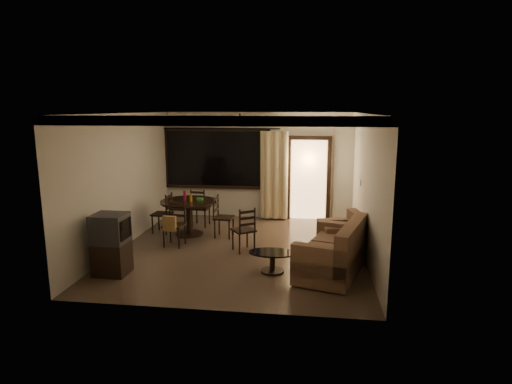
# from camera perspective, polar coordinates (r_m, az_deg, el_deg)

# --- Properties ---
(ground) EXTENTS (5.50, 5.50, 0.00)m
(ground) POSITION_cam_1_polar(r_m,az_deg,el_deg) (9.01, -2.03, -7.67)
(ground) COLOR #7F6651
(ground) RESTS_ON ground
(room_shell) EXTENTS (5.50, 6.70, 5.50)m
(room_shell) POSITION_cam_1_polar(r_m,az_deg,el_deg) (10.27, 2.82, 5.13)
(room_shell) COLOR beige
(room_shell) RESTS_ON ground
(dining_table) EXTENTS (1.29, 1.29, 1.02)m
(dining_table) POSITION_cam_1_polar(r_m,az_deg,el_deg) (10.00, -8.97, -2.12)
(dining_table) COLOR black
(dining_table) RESTS_ON ground
(dining_chair_west) EXTENTS (0.46, 0.46, 0.95)m
(dining_chair_west) POSITION_cam_1_polar(r_m,az_deg,el_deg) (10.36, -12.33, -3.78)
(dining_chair_west) COLOR black
(dining_chair_west) RESTS_ON ground
(dining_chair_east) EXTENTS (0.46, 0.46, 0.95)m
(dining_chair_east) POSITION_cam_1_polar(r_m,az_deg,el_deg) (9.82, -4.35, -4.38)
(dining_chair_east) COLOR black
(dining_chair_east) RESTS_ON ground
(dining_chair_south) EXTENTS (0.46, 0.51, 0.95)m
(dining_chair_south) POSITION_cam_1_polar(r_m,az_deg,el_deg) (9.32, -10.85, -5.25)
(dining_chair_south) COLOR black
(dining_chair_south) RESTS_ON ground
(dining_chair_north) EXTENTS (0.46, 0.46, 0.95)m
(dining_chair_north) POSITION_cam_1_polar(r_m,az_deg,el_deg) (10.80, -7.40, -3.01)
(dining_chair_north) COLOR black
(dining_chair_north) RESTS_ON ground
(tv_cabinet) EXTENTS (0.59, 0.52, 1.09)m
(tv_cabinet) POSITION_cam_1_polar(r_m,az_deg,el_deg) (7.99, -18.75, -6.59)
(tv_cabinet) COLOR black
(tv_cabinet) RESTS_ON ground
(sofa) EXTENTS (1.39, 1.94, 0.93)m
(sofa) POSITION_cam_1_polar(r_m,az_deg,el_deg) (7.77, 10.48, -8.05)
(sofa) COLOR #40281E
(sofa) RESTS_ON ground
(armchair) EXTENTS (0.99, 0.99, 0.83)m
(armchair) POSITION_cam_1_polar(r_m,az_deg,el_deg) (8.81, 11.64, -5.98)
(armchair) COLOR #40281E
(armchair) RESTS_ON ground
(coffee_table) EXTENTS (0.85, 0.51, 0.37)m
(coffee_table) POSITION_cam_1_polar(r_m,az_deg,el_deg) (7.76, 2.20, -8.85)
(coffee_table) COLOR black
(coffee_table) RESTS_ON ground
(side_chair) EXTENTS (0.58, 0.58, 0.94)m
(side_chair) POSITION_cam_1_polar(r_m,az_deg,el_deg) (8.84, -1.64, -6.14)
(side_chair) COLOR black
(side_chair) RESTS_ON ground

